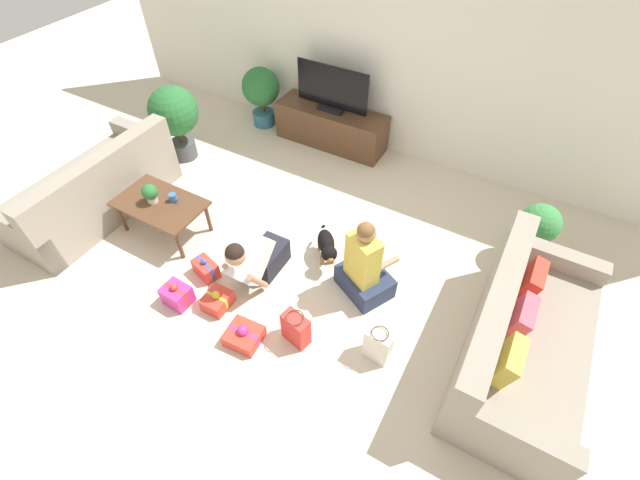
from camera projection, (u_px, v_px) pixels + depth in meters
ground_plane at (280, 268)px, 4.60m from camera, size 16.00×16.00×0.00m
wall_back at (390, 54)px, 5.20m from camera, size 8.40×0.06×2.60m
sofa_left at (94, 190)px, 5.01m from camera, size 0.91×1.96×0.86m
sofa_right at (520, 341)px, 3.65m from camera, size 0.91×1.96×0.86m
coffee_table at (160, 206)px, 4.71m from camera, size 0.98×0.60×0.43m
tv_console at (331, 127)px, 5.99m from camera, size 1.55×0.48×0.53m
tv at (332, 91)px, 5.60m from camera, size 1.02×0.20×0.61m
potted_plant_corner_left at (174, 115)px, 5.50m from camera, size 0.63×0.63×1.01m
potted_plant_back_left at (261, 91)px, 6.14m from camera, size 0.54×0.54×0.87m
potted_plant_corner_right at (538, 226)px, 4.38m from camera, size 0.41×0.41×0.71m
person_kneeling at (256, 258)px, 4.26m from camera, size 0.35×0.78×0.76m
person_sitting at (364, 268)px, 4.15m from camera, size 0.65×0.61×0.97m
dog at (327, 246)px, 4.51m from camera, size 0.38×0.46×0.35m
gift_box_a at (177, 295)px, 4.22m from camera, size 0.27×0.23×0.28m
gift_box_b at (244, 335)px, 3.96m from camera, size 0.34×0.31×0.21m
gift_box_c at (206, 269)px, 4.47m from camera, size 0.31×0.24×0.24m
gift_box_d at (217, 300)px, 4.21m from camera, size 0.24×0.28×0.22m
gift_bag_a at (378, 345)px, 3.76m from camera, size 0.25×0.16×0.39m
gift_bag_b at (296, 329)px, 3.89m from camera, size 0.28×0.20×0.37m
mug at (173, 198)px, 4.66m from camera, size 0.12×0.08×0.09m
tabletop_plant at (150, 193)px, 4.59m from camera, size 0.17×0.17×0.22m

